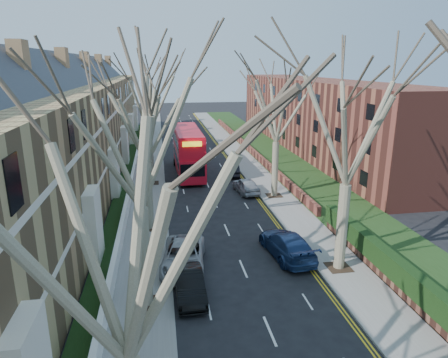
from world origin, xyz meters
name	(u,v)px	position (x,y,z in m)	size (l,w,h in m)	color
pavement_left	(150,160)	(-6.00, 39.00, 0.06)	(3.00, 102.00, 0.12)	slate
pavement_right	(241,156)	(6.00, 39.00, 0.06)	(3.00, 102.00, 0.12)	slate
terrace_left	(72,129)	(-13.65, 31.00, 5.53)	(9.70, 78.00, 13.60)	#9A764E
flats_right	(313,115)	(17.46, 43.00, 4.98)	(13.97, 54.00, 10.00)	brown
wall_hedge_right	(436,307)	(7.70, 2.00, 1.12)	(0.70, 24.00, 1.80)	#512D22
front_wall_left	(134,172)	(-7.65, 31.00, 0.62)	(0.30, 78.00, 1.00)	white
grass_verge_right	(273,155)	(10.50, 39.00, 0.15)	(6.00, 102.00, 0.06)	#1B3613
tree_left_near	(115,211)	(-5.70, -4.00, 8.93)	(9.80, 9.80, 13.73)	#6F674F
tree_left_mid	(136,120)	(-5.70, 6.00, 9.56)	(10.50, 10.50, 14.71)	#6F674F
tree_left_far	(143,106)	(-5.70, 16.00, 9.24)	(10.15, 10.15, 14.22)	#6F674F
tree_left_dist	(147,90)	(-5.70, 28.00, 9.56)	(10.50, 10.50, 14.71)	#6F674F
tree_right_mid	(352,111)	(5.70, 8.00, 9.56)	(10.50, 10.50, 14.71)	#6F674F
tree_right_far	(278,97)	(5.70, 22.00, 9.24)	(10.15, 10.15, 14.22)	#6F674F
double_decker_bus	(188,152)	(-1.60, 31.77, 2.45)	(3.09, 11.96, 4.96)	red
car_left_mid	(189,284)	(-3.47, 6.55, 0.71)	(1.49, 4.28, 1.41)	black
car_left_far	(184,256)	(-3.57, 9.76, 0.76)	(2.53, 5.48, 1.52)	#97989C
car_right_near	(287,244)	(3.14, 10.23, 0.80)	(2.25, 5.53, 1.61)	navy
car_right_mid	(246,185)	(3.35, 23.63, 0.74)	(1.75, 4.34, 1.48)	#96989E
car_right_far	(232,170)	(3.18, 29.94, 0.66)	(1.40, 4.01, 1.32)	black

